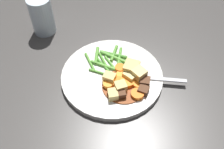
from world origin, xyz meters
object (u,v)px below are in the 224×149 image
potato_chunk_3 (131,69)px  carrot_slice_3 (128,82)px  water_glass (42,16)px  meat_chunk_2 (145,82)px  potato_chunk_4 (109,78)px  potato_chunk_2 (139,75)px  potato_chunk_5 (121,87)px  meat_chunk_1 (143,90)px  carrot_slice_4 (117,82)px  potato_chunk_1 (113,94)px  dinner_plate (112,76)px  carrot_slice_2 (122,76)px  fork (148,78)px  potato_chunk_0 (130,76)px  carrot_slice_1 (121,69)px  meat_chunk_0 (120,94)px  carrot_slice_0 (138,83)px

potato_chunk_3 → carrot_slice_3: bearing=-54.5°
water_glass → meat_chunk_2: bearing=14.3°
potato_chunk_4 → carrot_slice_3: bearing=43.4°
potato_chunk_2 → potato_chunk_5: bearing=-91.1°
potato_chunk_5 → meat_chunk_2: size_ratio=1.08×
meat_chunk_1 → meat_chunk_2: 0.02m
carrot_slice_3 → carrot_slice_4: same height
carrot_slice_4 → potato_chunk_2: 0.06m
potato_chunk_1 → dinner_plate: bearing=143.9°
carrot_slice_2 → carrot_slice_4: carrot_slice_4 is taller
potato_chunk_2 → potato_chunk_3: bearing=-177.6°
carrot_slice_2 → potato_chunk_3: potato_chunk_3 is taller
potato_chunk_3 → fork: potato_chunk_3 is taller
potato_chunk_0 → potato_chunk_3: 0.02m
carrot_slice_1 → potato_chunk_4: bearing=-79.3°
carrot_slice_1 → potato_chunk_5: bearing=-40.9°
meat_chunk_2 → meat_chunk_0: bearing=-96.2°
carrot_slice_0 → potato_chunk_0: (-0.03, -0.00, 0.01)m
carrot_slice_3 → meat_chunk_2: bearing=48.3°
potato_chunk_1 → meat_chunk_1: size_ratio=1.13×
carrot_slice_3 → potato_chunk_0: bearing=115.4°
carrot_slice_0 → fork: 0.03m
potato_chunk_3 → meat_chunk_1: 0.07m
carrot_slice_3 → potato_chunk_2: 0.03m
meat_chunk_0 → carrot_slice_2: bearing=136.1°
meat_chunk_1 → carrot_slice_4: bearing=-149.8°
potato_chunk_1 → meat_chunk_2: same height
potato_chunk_2 → meat_chunk_1: 0.04m
potato_chunk_2 → potato_chunk_4: size_ratio=1.13×
carrot_slice_2 → carrot_slice_3: carrot_slice_3 is taller
carrot_slice_1 → meat_chunk_1: (0.08, -0.00, 0.00)m
potato_chunk_0 → fork: bearing=53.9°
potato_chunk_2 → meat_chunk_2: 0.02m
fork → water_glass: (-0.33, -0.11, 0.04)m
carrot_slice_0 → meat_chunk_2: bearing=53.6°
carrot_slice_4 → potato_chunk_3: bearing=97.4°
carrot_slice_4 → meat_chunk_1: size_ratio=1.32×
carrot_slice_0 → potato_chunk_5: 0.05m
carrot_slice_0 → carrot_slice_2: 0.04m
meat_chunk_1 → fork: bearing=121.4°
potato_chunk_3 → potato_chunk_4: (-0.01, -0.06, -0.00)m
dinner_plate → potato_chunk_0: potato_chunk_0 is taller
potato_chunk_2 → water_glass: size_ratio=0.29×
carrot_slice_2 → meat_chunk_0: (0.04, -0.04, 0.00)m
potato_chunk_3 → meat_chunk_2: potato_chunk_3 is taller
potato_chunk_1 → potato_chunk_4: 0.05m
dinner_plate → water_glass: (-0.27, -0.04, 0.05)m
carrot_slice_2 → potato_chunk_5: bearing=-45.9°
carrot_slice_1 → carrot_slice_2: (0.02, -0.01, -0.00)m
potato_chunk_0 → meat_chunk_0: (0.03, -0.05, -0.00)m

